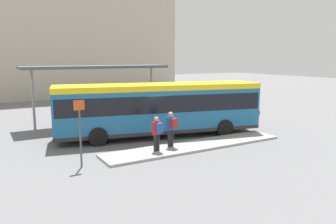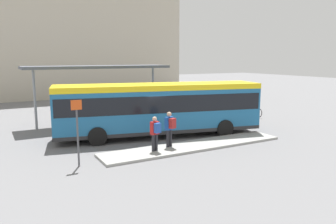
{
  "view_description": "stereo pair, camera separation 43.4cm",
  "coord_description": "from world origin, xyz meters",
  "px_view_note": "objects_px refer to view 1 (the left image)",
  "views": [
    {
      "loc": [
        -8.91,
        -16.31,
        4.5
      ],
      "look_at": [
        0.58,
        0.0,
        1.36
      ],
      "focal_mm": 35.0,
      "sensor_mm": 36.0,
      "label": 1
    },
    {
      "loc": [
        -8.53,
        -16.52,
        4.5
      ],
      "look_at": [
        0.58,
        0.0,
        1.36
      ],
      "focal_mm": 35.0,
      "sensor_mm": 36.0,
      "label": 2
    }
  ],
  "objects_px": {
    "platform_sign": "(80,130)",
    "potted_planter_far_side": "(159,115)",
    "pedestrian_waiting": "(171,127)",
    "bicycle_yellow": "(250,111)",
    "potted_planter_near_shelter": "(79,122)",
    "city_bus": "(159,106)",
    "pedestrian_companion": "(157,131)",
    "bicycle_orange": "(242,111)"
  },
  "relations": [
    {
      "from": "bicycle_yellow",
      "to": "bicycle_orange",
      "type": "relative_size",
      "value": 1.04
    },
    {
      "from": "pedestrian_companion",
      "to": "bicycle_orange",
      "type": "distance_m",
      "value": 12.26
    },
    {
      "from": "potted_planter_far_side",
      "to": "platform_sign",
      "type": "distance_m",
      "value": 9.48
    },
    {
      "from": "pedestrian_companion",
      "to": "platform_sign",
      "type": "relative_size",
      "value": 0.59
    },
    {
      "from": "city_bus",
      "to": "pedestrian_waiting",
      "type": "height_order",
      "value": "city_bus"
    },
    {
      "from": "bicycle_orange",
      "to": "platform_sign",
      "type": "xyz_separation_m",
      "value": [
        -14.4,
        -5.98,
        1.19
      ]
    },
    {
      "from": "bicycle_yellow",
      "to": "platform_sign",
      "type": "relative_size",
      "value": 0.64
    },
    {
      "from": "potted_planter_far_side",
      "to": "platform_sign",
      "type": "xyz_separation_m",
      "value": [
        -7.11,
        -6.21,
        0.92
      ]
    },
    {
      "from": "platform_sign",
      "to": "potted_planter_far_side",
      "type": "bearing_deg",
      "value": 41.16
    },
    {
      "from": "pedestrian_companion",
      "to": "bicycle_yellow",
      "type": "height_order",
      "value": "pedestrian_companion"
    },
    {
      "from": "pedestrian_companion",
      "to": "potted_planter_near_shelter",
      "type": "relative_size",
      "value": 1.3
    },
    {
      "from": "city_bus",
      "to": "potted_planter_far_side",
      "type": "bearing_deg",
      "value": 74.19
    },
    {
      "from": "potted_planter_near_shelter",
      "to": "potted_planter_far_side",
      "type": "relative_size",
      "value": 1.05
    },
    {
      "from": "bicycle_orange",
      "to": "potted_planter_far_side",
      "type": "relative_size",
      "value": 1.42
    },
    {
      "from": "bicycle_orange",
      "to": "pedestrian_companion",
      "type": "bearing_deg",
      "value": 115.39
    },
    {
      "from": "city_bus",
      "to": "platform_sign",
      "type": "bearing_deg",
      "value": -136.96
    },
    {
      "from": "city_bus",
      "to": "potted_planter_near_shelter",
      "type": "bearing_deg",
      "value": 154.67
    },
    {
      "from": "pedestrian_companion",
      "to": "bicycle_yellow",
      "type": "xyz_separation_m",
      "value": [
        10.94,
        5.14,
        -0.68
      ]
    },
    {
      "from": "potted_planter_near_shelter",
      "to": "platform_sign",
      "type": "height_order",
      "value": "platform_sign"
    },
    {
      "from": "city_bus",
      "to": "potted_planter_far_side",
      "type": "distance_m",
      "value": 3.64
    },
    {
      "from": "bicycle_yellow",
      "to": "potted_planter_near_shelter",
      "type": "xyz_separation_m",
      "value": [
        -12.97,
        0.92,
        0.28
      ]
    },
    {
      "from": "city_bus",
      "to": "bicycle_yellow",
      "type": "height_order",
      "value": "city_bus"
    },
    {
      "from": "pedestrian_waiting",
      "to": "bicycle_orange",
      "type": "height_order",
      "value": "pedestrian_waiting"
    },
    {
      "from": "pedestrian_waiting",
      "to": "bicycle_yellow",
      "type": "relative_size",
      "value": 0.98
    },
    {
      "from": "city_bus",
      "to": "pedestrian_companion",
      "type": "relative_size",
      "value": 7.19
    },
    {
      "from": "pedestrian_companion",
      "to": "potted_planter_far_side",
      "type": "xyz_separation_m",
      "value": [
        3.45,
        6.09,
        -0.43
      ]
    },
    {
      "from": "potted_planter_near_shelter",
      "to": "city_bus",
      "type": "bearing_deg",
      "value": -38.14
    },
    {
      "from": "city_bus",
      "to": "potted_planter_far_side",
      "type": "relative_size",
      "value": 9.86
    },
    {
      "from": "bicycle_yellow",
      "to": "platform_sign",
      "type": "height_order",
      "value": "platform_sign"
    },
    {
      "from": "bicycle_yellow",
      "to": "platform_sign",
      "type": "bearing_deg",
      "value": 101.18
    },
    {
      "from": "pedestrian_waiting",
      "to": "pedestrian_companion",
      "type": "distance_m",
      "value": 1.01
    },
    {
      "from": "potted_planter_near_shelter",
      "to": "platform_sign",
      "type": "distance_m",
      "value": 6.45
    },
    {
      "from": "bicycle_yellow",
      "to": "city_bus",
      "type": "bearing_deg",
      "value": 94.22
    },
    {
      "from": "potted_planter_near_shelter",
      "to": "platform_sign",
      "type": "relative_size",
      "value": 0.45
    },
    {
      "from": "potted_planter_near_shelter",
      "to": "platform_sign",
      "type": "xyz_separation_m",
      "value": [
        -1.62,
        -6.18,
        0.89
      ]
    },
    {
      "from": "pedestrian_companion",
      "to": "bicycle_orange",
      "type": "height_order",
      "value": "pedestrian_companion"
    },
    {
      "from": "pedestrian_companion",
      "to": "bicycle_yellow",
      "type": "distance_m",
      "value": 12.11
    },
    {
      "from": "platform_sign",
      "to": "potted_planter_near_shelter",
      "type": "bearing_deg",
      "value": 75.34
    },
    {
      "from": "bicycle_orange",
      "to": "platform_sign",
      "type": "height_order",
      "value": "platform_sign"
    },
    {
      "from": "pedestrian_waiting",
      "to": "bicycle_orange",
      "type": "relative_size",
      "value": 1.02
    },
    {
      "from": "pedestrian_waiting",
      "to": "potted_planter_far_side",
      "type": "distance_m",
      "value": 6.31
    },
    {
      "from": "bicycle_yellow",
      "to": "potted_planter_far_side",
      "type": "bearing_deg",
      "value": 74.13
    }
  ]
}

